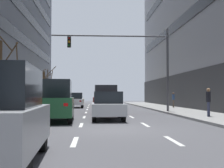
# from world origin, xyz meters

# --- Properties ---
(ground_plane) EXTENTS (120.00, 120.00, 0.00)m
(ground_plane) POSITION_xyz_m (0.00, 0.00, 0.00)
(ground_plane) COLOR #515156
(lane_stripe_l1_s3) EXTENTS (0.16, 2.00, 0.01)m
(lane_stripe_l1_s3) POSITION_xyz_m (-1.52, -3.00, 0.00)
(lane_stripe_l1_s3) COLOR silver
(lane_stripe_l1_s3) RESTS_ON ground
(lane_stripe_l1_s4) EXTENTS (0.16, 2.00, 0.01)m
(lane_stripe_l1_s4) POSITION_xyz_m (-1.52, 2.00, 0.00)
(lane_stripe_l1_s4) COLOR silver
(lane_stripe_l1_s4) RESTS_ON ground
(lane_stripe_l1_s5) EXTENTS (0.16, 2.00, 0.01)m
(lane_stripe_l1_s5) POSITION_xyz_m (-1.52, 7.00, 0.00)
(lane_stripe_l1_s5) COLOR silver
(lane_stripe_l1_s5) RESTS_ON ground
(lane_stripe_l1_s6) EXTENTS (0.16, 2.00, 0.01)m
(lane_stripe_l1_s6) POSITION_xyz_m (-1.52, 12.00, 0.00)
(lane_stripe_l1_s6) COLOR silver
(lane_stripe_l1_s6) RESTS_ON ground
(lane_stripe_l1_s7) EXTENTS (0.16, 2.00, 0.01)m
(lane_stripe_l1_s7) POSITION_xyz_m (-1.52, 17.00, 0.00)
(lane_stripe_l1_s7) COLOR silver
(lane_stripe_l1_s7) RESTS_ON ground
(lane_stripe_l1_s8) EXTENTS (0.16, 2.00, 0.01)m
(lane_stripe_l1_s8) POSITION_xyz_m (-1.52, 22.00, 0.00)
(lane_stripe_l1_s8) COLOR silver
(lane_stripe_l1_s8) RESTS_ON ground
(lane_stripe_l1_s9) EXTENTS (0.16, 2.00, 0.01)m
(lane_stripe_l1_s9) POSITION_xyz_m (-1.52, 27.00, 0.00)
(lane_stripe_l1_s9) COLOR silver
(lane_stripe_l1_s9) RESTS_ON ground
(lane_stripe_l1_s10) EXTENTS (0.16, 2.00, 0.01)m
(lane_stripe_l1_s10) POSITION_xyz_m (-1.52, 32.00, 0.00)
(lane_stripe_l1_s10) COLOR silver
(lane_stripe_l1_s10) RESTS_ON ground
(lane_stripe_l2_s3) EXTENTS (0.16, 2.00, 0.01)m
(lane_stripe_l2_s3) POSITION_xyz_m (1.52, -3.00, 0.00)
(lane_stripe_l2_s3) COLOR silver
(lane_stripe_l2_s3) RESTS_ON ground
(lane_stripe_l2_s4) EXTENTS (0.16, 2.00, 0.01)m
(lane_stripe_l2_s4) POSITION_xyz_m (1.52, 2.00, 0.00)
(lane_stripe_l2_s4) COLOR silver
(lane_stripe_l2_s4) RESTS_ON ground
(lane_stripe_l2_s5) EXTENTS (0.16, 2.00, 0.01)m
(lane_stripe_l2_s5) POSITION_xyz_m (1.52, 7.00, 0.00)
(lane_stripe_l2_s5) COLOR silver
(lane_stripe_l2_s5) RESTS_ON ground
(lane_stripe_l2_s6) EXTENTS (0.16, 2.00, 0.01)m
(lane_stripe_l2_s6) POSITION_xyz_m (1.52, 12.00, 0.00)
(lane_stripe_l2_s6) COLOR silver
(lane_stripe_l2_s6) RESTS_ON ground
(lane_stripe_l2_s7) EXTENTS (0.16, 2.00, 0.01)m
(lane_stripe_l2_s7) POSITION_xyz_m (1.52, 17.00, 0.00)
(lane_stripe_l2_s7) COLOR silver
(lane_stripe_l2_s7) RESTS_ON ground
(lane_stripe_l2_s8) EXTENTS (0.16, 2.00, 0.01)m
(lane_stripe_l2_s8) POSITION_xyz_m (1.52, 22.00, 0.00)
(lane_stripe_l2_s8) COLOR silver
(lane_stripe_l2_s8) RESTS_ON ground
(lane_stripe_l2_s9) EXTENTS (0.16, 2.00, 0.01)m
(lane_stripe_l2_s9) POSITION_xyz_m (1.52, 27.00, 0.00)
(lane_stripe_l2_s9) COLOR silver
(lane_stripe_l2_s9) RESTS_ON ground
(lane_stripe_l2_s10) EXTENTS (0.16, 2.00, 0.01)m
(lane_stripe_l2_s10) POSITION_xyz_m (1.52, 32.00, 0.00)
(lane_stripe_l2_s10) COLOR silver
(lane_stripe_l2_s10) RESTS_ON ground
(car_driving_1) EXTENTS (1.92, 4.47, 1.67)m
(car_driving_1) POSITION_xyz_m (-2.95, 21.33, 0.82)
(car_driving_1) COLOR black
(car_driving_1) RESTS_ON ground
(car_driving_2) EXTENTS (1.81, 4.29, 1.60)m
(car_driving_2) POSITION_xyz_m (-0.12, 4.85, 0.79)
(car_driving_2) COLOR black
(car_driving_2) RESTS_ON ground
(car_driving_3) EXTENTS (1.89, 4.44, 2.14)m
(car_driving_3) POSITION_xyz_m (-0.02, 10.59, 1.07)
(car_driving_3) COLOR black
(car_driving_3) RESTS_ON ground
(car_driving_4) EXTENTS (2.10, 4.64, 2.21)m
(car_driving_4) POSITION_xyz_m (-2.98, 3.92, 1.10)
(car_driving_4) COLOR black
(car_driving_4) RESTS_ON ground
(taxi_driving_5) EXTENTS (2.05, 4.67, 1.92)m
(taxi_driving_5) POSITION_xyz_m (0.05, 23.76, 0.86)
(taxi_driving_5) COLOR black
(taxi_driving_5) RESTS_ON ground
(taxi_driving_6) EXTENTS (2.05, 4.56, 1.87)m
(taxi_driving_6) POSITION_xyz_m (0.04, 29.49, 0.83)
(taxi_driving_6) COLOR black
(taxi_driving_6) RESTS_ON ground
(traffic_signal_0) EXTENTS (9.23, 0.35, 6.55)m
(traffic_signal_0) POSITION_xyz_m (2.17, 11.11, 4.62)
(traffic_signal_0) COLOR #4C4C51
(traffic_signal_0) RESTS_ON sidewalk_right
(street_tree_0) EXTENTS (1.47, 1.87, 5.00)m
(street_tree_0) POSITION_xyz_m (-5.98, 4.27, 2.37)
(street_tree_0) COLOR #4C3823
(street_tree_0) RESTS_ON sidewalk_left
(street_tree_2) EXTENTS (2.34, 1.90, 4.24)m
(street_tree_2) POSITION_xyz_m (-5.98, 18.66, 2.13)
(street_tree_2) COLOR #4C3823
(street_tree_2) RESTS_ON sidewalk_left
(pedestrian_0) EXTENTS (0.22, 0.53, 1.55)m
(pedestrian_0) POSITION_xyz_m (7.28, 17.98, 1.03)
(pedestrian_0) COLOR brown
(pedestrian_0) RESTS_ON sidewalk_right
(pedestrian_1) EXTENTS (0.35, 0.46, 1.69)m
(pedestrian_1) POSITION_xyz_m (5.91, 5.23, 1.12)
(pedestrian_1) COLOR #383D59
(pedestrian_1) RESTS_ON sidewalk_right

